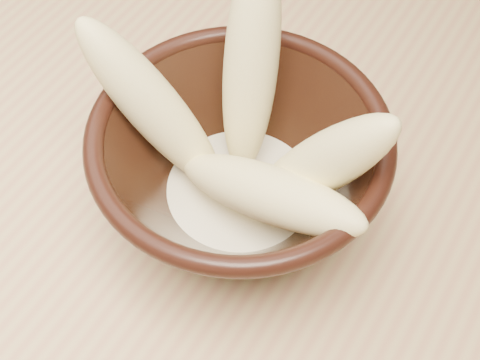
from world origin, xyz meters
name	(u,v)px	position (x,y,z in m)	size (l,w,h in m)	color
bowl	(240,172)	(-0.20, -0.12, 0.81)	(0.19, 0.19, 0.10)	black
milk_puddle	(240,194)	(-0.20, -0.12, 0.78)	(0.11, 0.11, 0.01)	beige
banana_upright	(251,63)	(-0.22, -0.08, 0.86)	(0.04, 0.04, 0.16)	#F3DF8F
banana_left	(153,106)	(-0.26, -0.13, 0.84)	(0.04, 0.04, 0.14)	#F3DF8F
banana_right	(320,165)	(-0.15, -0.11, 0.84)	(0.04, 0.04, 0.13)	#F3DF8F
banana_across	(267,193)	(-0.17, -0.14, 0.83)	(0.04, 0.04, 0.14)	#F3DF8F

